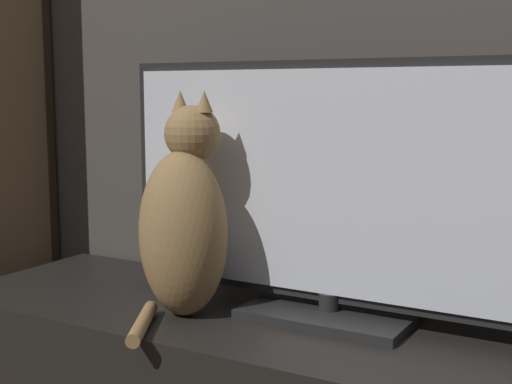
% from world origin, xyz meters
% --- Properties ---
extents(tv, '(0.96, 0.21, 0.53)m').
position_xyz_m(tv, '(0.09, 0.99, 0.75)').
color(tv, black).
rests_on(tv, tv_stand).
extents(cat, '(0.21, 0.32, 0.47)m').
position_xyz_m(cat, '(-0.19, 0.87, 0.68)').
color(cat, '#997547').
rests_on(cat, tv_stand).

